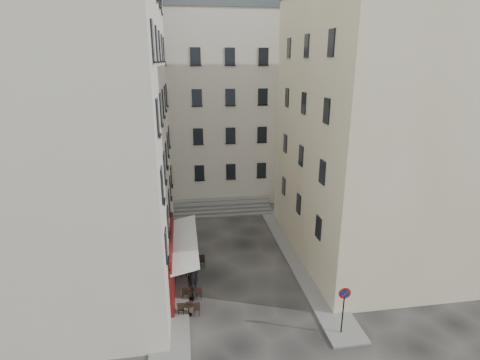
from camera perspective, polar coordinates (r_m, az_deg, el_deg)
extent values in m
plane|color=black|center=(24.57, 0.63, -15.95)|extent=(90.00, 90.00, 0.00)
cube|color=slate|center=(27.74, -10.18, -11.87)|extent=(2.00, 22.00, 0.12)
cube|color=slate|center=(27.98, 8.92, -11.53)|extent=(2.00, 18.00, 0.12)
cube|color=beige|center=(24.52, -25.78, 7.48)|extent=(12.00, 16.00, 20.00)
cube|color=#C2B790|center=(27.83, 21.45, 6.93)|extent=(12.00, 14.00, 18.00)
cube|color=beige|center=(39.53, -5.36, 10.88)|extent=(18.00, 10.00, 18.00)
cube|color=#4F555B|center=(39.54, -5.78, 24.38)|extent=(18.20, 10.20, 0.60)
cube|color=#40090A|center=(24.29, -10.33, -11.85)|extent=(0.25, 7.00, 3.50)
cube|color=black|center=(24.46, -10.18, -12.56)|extent=(0.06, 3.85, 2.00)
cube|color=silver|center=(23.71, -8.48, -9.24)|extent=(1.58, 7.30, 0.41)
cube|color=slate|center=(34.97, -2.56, -5.08)|extent=(9.00, 1.80, 0.20)
cube|color=slate|center=(35.31, -2.65, -4.50)|extent=(9.00, 1.80, 0.20)
cube|color=slate|center=(35.65, -2.73, -3.94)|extent=(9.00, 1.80, 0.20)
cube|color=slate|center=(35.99, -2.81, -3.38)|extent=(9.00, 1.80, 0.20)
cylinder|color=black|center=(23.25, -7.23, -16.93)|extent=(0.10, 0.10, 0.90)
sphere|color=black|center=(22.99, -7.28, -15.97)|extent=(0.12, 0.12, 0.12)
cylinder|color=black|center=(26.22, -7.49, -12.62)|extent=(0.10, 0.10, 0.90)
sphere|color=black|center=(25.98, -7.53, -11.72)|extent=(0.12, 0.12, 0.12)
cylinder|color=black|center=(29.30, -7.69, -9.19)|extent=(0.10, 0.10, 0.90)
sphere|color=black|center=(29.09, -7.72, -8.36)|extent=(0.12, 0.12, 0.12)
cylinder|color=black|center=(20.95, 15.41, -18.77)|extent=(0.07, 0.07, 2.75)
cylinder|color=red|center=(20.32, 15.68, -16.28)|extent=(0.64, 0.07, 0.64)
cylinder|color=navy|center=(20.30, 15.71, -16.32)|extent=(0.46, 0.07, 0.46)
cube|color=red|center=(20.29, 15.74, -16.35)|extent=(0.37, 0.05, 0.37)
cylinder|color=black|center=(22.41, -7.78, -19.67)|extent=(0.35, 0.35, 0.02)
cylinder|color=black|center=(22.22, -7.82, -19.01)|extent=(0.05, 0.05, 0.68)
cylinder|color=black|center=(22.04, -7.85, -18.36)|extent=(0.58, 0.58, 0.04)
cube|color=black|center=(22.19, -6.63, -18.85)|extent=(0.37, 0.37, 0.87)
cube|color=black|center=(22.27, -9.01, -18.81)|extent=(0.37, 0.37, 0.87)
cylinder|color=black|center=(23.63, -7.32, -17.44)|extent=(0.33, 0.33, 0.02)
cylinder|color=black|center=(23.46, -7.35, -16.83)|extent=(0.05, 0.05, 0.64)
cylinder|color=black|center=(23.30, -7.38, -16.24)|extent=(0.55, 0.55, 0.04)
cube|color=black|center=(23.44, -6.30, -16.69)|extent=(0.35, 0.35, 0.83)
cube|color=black|center=(23.51, -8.41, -16.66)|extent=(0.35, 0.35, 0.83)
cylinder|color=black|center=(25.57, -8.16, -14.47)|extent=(0.40, 0.40, 0.02)
cylinder|color=black|center=(25.37, -8.20, -13.76)|extent=(0.06, 0.06, 0.78)
cylinder|color=black|center=(25.19, -8.23, -13.07)|extent=(0.67, 0.67, 0.04)
cube|color=black|center=(25.35, -7.03, -13.60)|extent=(0.43, 0.43, 1.01)
cube|color=black|center=(25.45, -9.37, -13.57)|extent=(0.43, 0.43, 1.01)
cylinder|color=black|center=(26.67, -6.93, -12.96)|extent=(0.40, 0.40, 0.02)
cylinder|color=black|center=(26.48, -6.96, -12.28)|extent=(0.06, 0.06, 0.77)
cylinder|color=black|center=(26.31, -6.98, -11.61)|extent=(0.66, 0.66, 0.04)
cube|color=black|center=(26.47, -5.86, -12.12)|extent=(0.42, 0.42, 0.99)
cube|color=black|center=(26.55, -8.06, -12.11)|extent=(0.42, 0.42, 0.99)
cylinder|color=black|center=(27.45, -7.98, -12.07)|extent=(0.36, 0.36, 0.02)
cylinder|color=black|center=(27.29, -8.01, -11.47)|extent=(0.05, 0.05, 0.69)
cylinder|color=black|center=(27.14, -8.03, -10.89)|extent=(0.59, 0.59, 0.04)
cube|color=black|center=(27.27, -7.06, -11.34)|extent=(0.38, 0.38, 0.89)
cube|color=black|center=(27.36, -8.96, -11.32)|extent=(0.38, 0.38, 0.89)
imported|color=black|center=(24.14, -7.26, -14.29)|extent=(0.65, 0.43, 1.76)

